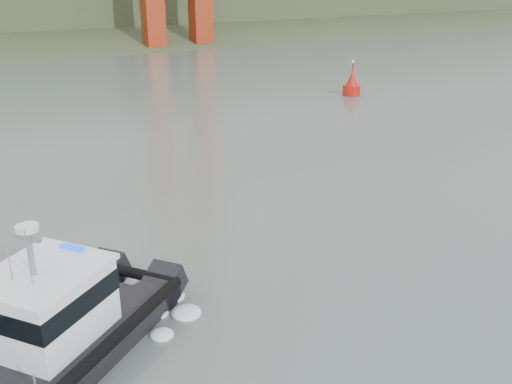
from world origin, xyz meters
The scene contains 3 objects.
ground centered at (0.00, 0.00, 0.00)m, with size 400.00×400.00×0.00m, color #4B5954.
patrol_boat centered at (-11.61, 3.38, 1.28)m, with size 10.63×9.47×5.10m.
nav_buoy centered at (22.99, 31.99, 0.97)m, with size 1.76×1.76×3.67m.
Camera 1 is at (-13.13, -12.71, 11.74)m, focal length 40.00 mm.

